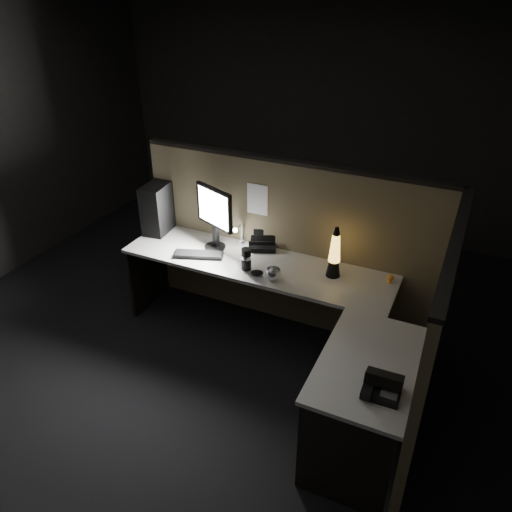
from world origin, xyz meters
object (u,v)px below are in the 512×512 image
at_px(pc_tower, 160,206).
at_px(desk_phone, 382,386).
at_px(keyboard, 199,255).
at_px(monitor, 214,212).
at_px(lava_lamp, 334,256).

relative_size(pc_tower, desk_phone, 1.96).
bearing_deg(keyboard, monitor, 54.51).
xyz_separation_m(keyboard, lava_lamp, (1.13, 0.18, 0.17)).
height_order(lava_lamp, desk_phone, lava_lamp).
xyz_separation_m(lava_lamp, desk_phone, (0.63, -1.10, -0.13)).
height_order(monitor, desk_phone, monitor).
relative_size(keyboard, desk_phone, 1.82).
distance_m(lava_lamp, desk_phone, 1.27).
relative_size(pc_tower, monitor, 0.82).
height_order(keyboard, desk_phone, desk_phone).
relative_size(monitor, keyboard, 1.32).
bearing_deg(pc_tower, desk_phone, -33.61).
bearing_deg(monitor, keyboard, -83.51).
bearing_deg(lava_lamp, keyboard, -171.04).
height_order(monitor, keyboard, monitor).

